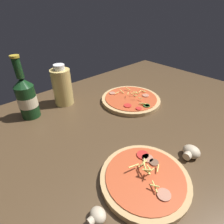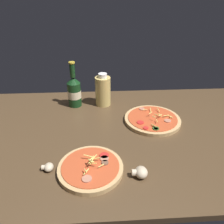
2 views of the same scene
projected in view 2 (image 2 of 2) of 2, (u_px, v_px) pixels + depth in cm
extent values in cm
cube|color=#4C3823|center=(110.00, 133.00, 101.19)|extent=(160.00, 90.00, 2.50)
cylinder|color=tan|center=(91.00, 168.00, 78.25)|extent=(23.55, 23.55, 1.88)
cylinder|color=#C14C28|center=(90.00, 166.00, 77.72)|extent=(20.73, 20.73, 0.30)
cylinder|color=red|center=(104.00, 155.00, 82.14)|extent=(3.52, 3.52, 0.40)
cylinder|color=#B7755B|center=(87.00, 179.00, 72.02)|extent=(3.34, 3.34, 0.40)
cylinder|color=brown|center=(105.00, 163.00, 78.73)|extent=(2.58, 2.58, 0.40)
cylinder|color=#B7755B|center=(104.00, 159.00, 80.62)|extent=(3.22, 3.22, 0.40)
cylinder|color=#EADB6B|center=(85.00, 171.00, 73.50)|extent=(1.23, 2.17, 0.77)
cylinder|color=#EADB6B|center=(90.00, 162.00, 76.36)|extent=(0.87, 2.35, 0.83)
cylinder|color=#EADB6B|center=(91.00, 162.00, 75.88)|extent=(2.15, 1.48, 0.63)
cylinder|color=#EADB6B|center=(90.00, 160.00, 76.11)|extent=(1.45, 2.12, 0.88)
cylinder|color=#EADB6B|center=(88.00, 156.00, 79.67)|extent=(3.34, 1.10, 0.88)
cylinder|color=#EADB6B|center=(92.00, 158.00, 77.18)|extent=(1.74, 2.44, 0.48)
cylinder|color=#EADB6B|center=(92.00, 160.00, 76.16)|extent=(1.06, 1.83, 0.39)
cylinder|color=#EADB6B|center=(96.00, 158.00, 79.30)|extent=(3.12, 0.79, 1.11)
cylinder|color=#EADB6B|center=(86.00, 172.00, 73.82)|extent=(1.97, 2.81, 0.48)
cylinder|color=#EADB6B|center=(94.00, 163.00, 76.34)|extent=(2.25, 0.95, 0.77)
cylinder|color=#EADB6B|center=(101.00, 166.00, 76.44)|extent=(2.22, 1.36, 0.80)
cylinder|color=#EADB6B|center=(94.00, 157.00, 78.08)|extent=(2.07, 1.91, 1.19)
cylinder|color=tan|center=(152.00, 120.00, 107.55)|extent=(27.41, 27.41, 1.76)
cylinder|color=#C14C28|center=(153.00, 118.00, 107.05)|extent=(24.12, 24.12, 0.30)
cylinder|color=#B7755B|center=(142.00, 109.00, 114.51)|extent=(2.96, 2.96, 0.40)
cylinder|color=#336628|center=(156.00, 128.00, 98.33)|extent=(2.95, 2.95, 0.40)
cylinder|color=#B7755B|center=(168.00, 121.00, 104.09)|extent=(3.22, 3.22, 0.40)
cylinder|color=#336628|center=(156.00, 129.00, 98.12)|extent=(2.06, 2.06, 0.40)
cylinder|color=red|center=(146.00, 128.00, 98.68)|extent=(2.52, 2.52, 0.40)
cylinder|color=red|center=(140.00, 122.00, 102.80)|extent=(3.31, 3.31, 0.40)
cylinder|color=#EADB6B|center=(151.00, 113.00, 106.88)|extent=(1.99, 1.43, 0.82)
cylinder|color=#EADB6B|center=(153.00, 125.00, 99.52)|extent=(1.48, 2.75, 0.79)
cylinder|color=#EADB6B|center=(154.00, 126.00, 99.22)|extent=(1.28, 2.51, 1.21)
cylinder|color=#EADB6B|center=(157.00, 115.00, 106.25)|extent=(2.61, 2.26, 0.55)
cylinder|color=#EADB6B|center=(151.00, 110.00, 112.17)|extent=(0.70, 3.36, 1.24)
cylinder|color=#EADB6B|center=(157.00, 121.00, 102.31)|extent=(0.39, 2.22, 0.43)
cylinder|color=#EADB6B|center=(160.00, 115.00, 106.74)|extent=(1.53, 2.79, 0.92)
cylinder|color=#EADB6B|center=(166.00, 116.00, 107.26)|extent=(3.18, 1.72, 0.71)
cylinder|color=#EADB6B|center=(171.00, 117.00, 106.74)|extent=(1.67, 2.24, 0.58)
cylinder|color=#EADB6B|center=(160.00, 115.00, 106.08)|extent=(2.38, 2.66, 0.87)
cylinder|color=#EADB6B|center=(154.00, 117.00, 103.49)|extent=(1.55, 1.56, 0.54)
cylinder|color=#EADB6B|center=(171.00, 117.00, 106.68)|extent=(1.64, 2.49, 1.18)
cylinder|color=#EADB6B|center=(145.00, 110.00, 112.42)|extent=(2.46, 0.63, 0.65)
cylinder|color=#EADB6B|center=(158.00, 110.00, 111.77)|extent=(0.98, 2.93, 1.04)
cylinder|color=#143819|center=(75.00, 94.00, 119.70)|extent=(7.25, 7.25, 13.36)
cone|color=#143819|center=(73.00, 80.00, 115.61)|extent=(7.25, 7.25, 3.32)
cylinder|color=#143819|center=(72.00, 70.00, 112.99)|extent=(2.76, 2.76, 7.37)
cylinder|color=gold|center=(72.00, 63.00, 110.99)|extent=(3.17, 3.17, 0.80)
cylinder|color=beige|center=(74.00, 94.00, 119.57)|extent=(7.33, 7.33, 4.28)
cylinder|color=#D6B766|center=(103.00, 91.00, 120.15)|extent=(8.45, 8.45, 16.00)
cylinder|color=white|center=(103.00, 76.00, 115.69)|extent=(4.65, 4.65, 2.18)
cylinder|color=beige|center=(44.00, 167.00, 78.04)|extent=(1.79, 1.79, 1.79)
ellipsoid|color=#C6B293|center=(49.00, 167.00, 78.12)|extent=(3.37, 3.97, 2.78)
cylinder|color=beige|center=(135.00, 173.00, 75.24)|extent=(2.35, 2.35, 2.35)
ellipsoid|color=#C6B293|center=(141.00, 172.00, 75.35)|extent=(4.44, 5.22, 3.66)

